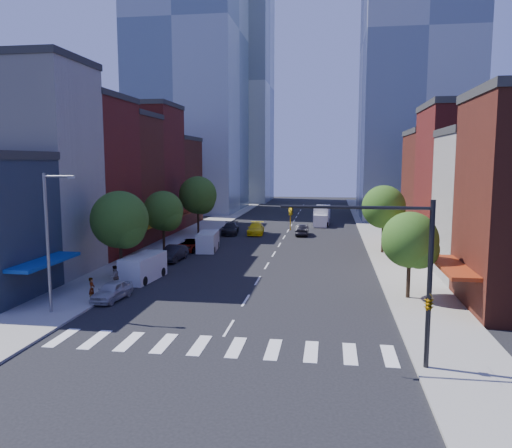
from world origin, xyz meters
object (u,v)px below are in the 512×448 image
Objects in this scene: parked_car_rear at (230,229)px; cargo_van_near at (143,268)px; cargo_van_far at (208,242)px; taxi at (256,229)px; pedestrian_near at (92,289)px; parked_car_third at (189,245)px; traffic_car_oncoming at (302,230)px; box_truck at (322,216)px; parked_car_second at (174,253)px; traffic_car_far at (319,222)px; pedestrian_far at (114,277)px; parked_car_front at (112,291)px.

cargo_van_near reaches higher than parked_car_rear.
cargo_van_far is 13.50m from taxi.
parked_car_rear is 33.91m from pedestrian_near.
cargo_van_far reaches higher than parked_car_third.
parked_car_third is 0.89× the size of taxi.
cargo_van_far is 16.25m from traffic_car_oncoming.
box_truck is at bearing 48.02° from taxi.
parked_car_second is 6.32m from cargo_van_far.
pedestrian_near reaches higher than traffic_car_far.
cargo_van_near is at bearing 65.02° from traffic_car_far.
cargo_van_far is 1.30× the size of traffic_car_far.
cargo_van_far is 17.88m from pedestrian_far.
box_truck reaches higher than pedestrian_far.
cargo_van_near reaches higher than cargo_van_far.
parked_car_second and parked_car_rear have the same top height.
cargo_van_near is (-0.01, 6.01, 0.39)m from parked_car_front.
cargo_van_far is at bearing -113.14° from box_truck.
parked_car_rear is 3.19× the size of pedestrian_near.
cargo_van_near is at bearing -105.62° from taxi.
cargo_van_near is (-2.01, -27.01, 0.31)m from parked_car_rear.
parked_car_rear is 12.72m from cargo_van_far.
parked_car_third is at bearing -151.83° from pedestrian_far.
taxi is at bearing -0.00° from traffic_car_oncoming.
taxi is 31.35m from pedestrian_far.
parked_car_front is 14.33m from parked_car_second.
parked_car_rear is at bearing -16.72° from pedestrian_near.
box_truck is 4.11× the size of pedestrian_far.
parked_car_second is at bearing -110.32° from taxi.
cargo_van_far is 1.13× the size of traffic_car_oncoming.
cargo_van_far is (2.01, 20.31, 0.35)m from parked_car_front.
cargo_van_far is 25.40m from traffic_car_far.
box_truck reaches higher than cargo_van_near.
parked_car_second is at bearing 58.57° from traffic_car_oncoming.
pedestrian_near is (-1.15, -15.07, 0.21)m from parked_car_second.
traffic_car_oncoming is 33.19m from pedestrian_far.
parked_car_rear is at bearing 2.05° from traffic_car_oncoming.
pedestrian_near is at bearing -101.48° from parked_car_rear.
parked_car_rear is 3.48m from taxi.
parked_car_second is 5.44m from parked_car_third.
pedestrian_far is (-1.00, -11.65, 0.28)m from parked_car_second.
parked_car_front is 0.76× the size of parked_car_rear.
cargo_van_near reaches higher than traffic_car_far.
cargo_van_far is at bearing -158.18° from pedestrian_far.
pedestrian_near is (-3.15, -33.76, 0.21)m from parked_car_rear.
parked_car_second is at bearing 96.26° from parked_car_front.
cargo_van_far reaches higher than traffic_car_oncoming.
parked_car_rear is (2.00, 18.69, 0.00)m from parked_car_second.
parked_car_front is 0.89× the size of traffic_car_oncoming.
parked_car_rear is 15.31m from traffic_car_far.
traffic_car_oncoming is (6.28, -0.03, -0.02)m from taxi.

